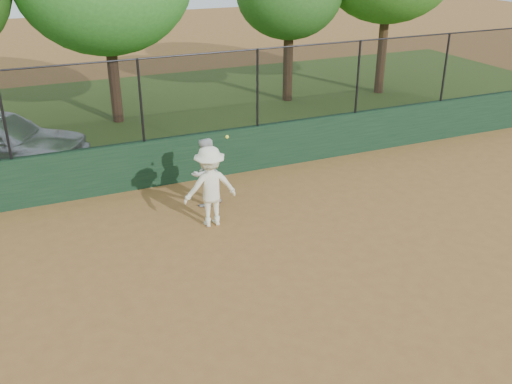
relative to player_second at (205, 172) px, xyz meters
name	(u,v)px	position (x,y,z in m)	size (l,w,h in m)	color
ground	(265,316)	(-0.51, -4.44, -0.81)	(80.00, 80.00, 0.00)	#92602F
back_wall	(166,161)	(-0.51, 1.56, -0.21)	(26.00, 0.20, 1.20)	#193821
grass_strip	(120,119)	(-0.51, 7.56, -0.81)	(36.00, 12.00, 0.01)	#2D4816
player_second	(205,172)	(0.00, 0.00, 0.00)	(0.79, 0.61, 1.62)	silver
player_main	(210,187)	(-0.22, -0.97, 0.08)	(1.17, 0.69, 2.07)	white
fence_assembly	(160,97)	(-0.54, 1.56, 1.43)	(26.00, 0.06, 2.00)	black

